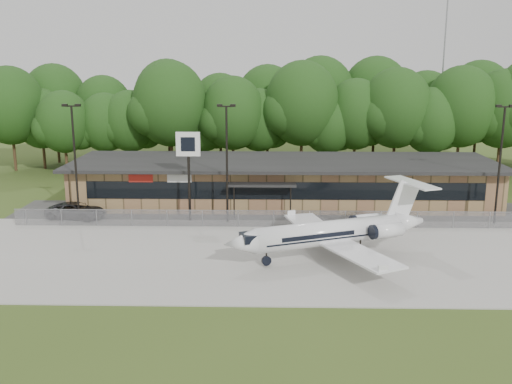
{
  "coord_description": "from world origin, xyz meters",
  "views": [
    {
      "loc": [
        -1.43,
        -31.17,
        13.67
      ],
      "look_at": [
        -2.42,
        12.0,
        3.78
      ],
      "focal_mm": 40.0,
      "sensor_mm": 36.0,
      "label": 1
    }
  ],
  "objects_px": {
    "terminal": "(283,181)",
    "pole_sign": "(188,154)",
    "suv": "(76,211)",
    "business_jet": "(335,233)"
  },
  "relations": [
    {
      "from": "business_jet",
      "to": "pole_sign",
      "type": "xyz_separation_m",
      "value": [
        -11.54,
        9.35,
        4.13
      ]
    },
    {
      "from": "business_jet",
      "to": "suv",
      "type": "bearing_deg",
      "value": 133.8
    },
    {
      "from": "business_jet",
      "to": "pole_sign",
      "type": "relative_size",
      "value": 1.95
    },
    {
      "from": "suv",
      "to": "pole_sign",
      "type": "distance_m",
      "value": 11.53
    },
    {
      "from": "terminal",
      "to": "business_jet",
      "type": "height_order",
      "value": "business_jet"
    },
    {
      "from": "terminal",
      "to": "suv",
      "type": "xyz_separation_m",
      "value": [
        -18.54,
        -6.53,
        -1.45
      ]
    },
    {
      "from": "terminal",
      "to": "pole_sign",
      "type": "bearing_deg",
      "value": -139.32
    },
    {
      "from": "terminal",
      "to": "pole_sign",
      "type": "relative_size",
      "value": 5.22
    },
    {
      "from": "business_jet",
      "to": "suv",
      "type": "height_order",
      "value": "business_jet"
    },
    {
      "from": "suv",
      "to": "pole_sign",
      "type": "height_order",
      "value": "pole_sign"
    }
  ]
}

